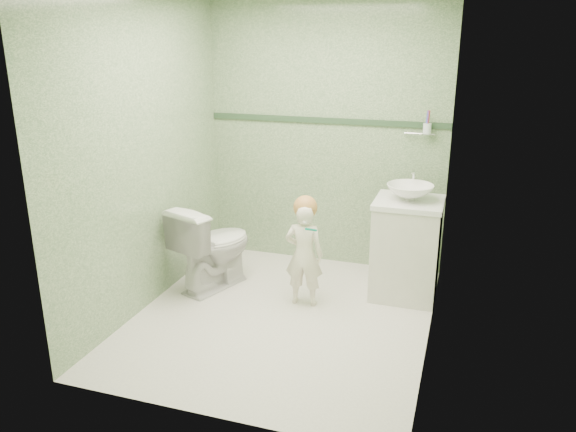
% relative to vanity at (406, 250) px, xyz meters
% --- Properties ---
extents(ground, '(2.50, 2.50, 0.00)m').
position_rel_vanity_xyz_m(ground, '(-0.84, -0.70, -0.40)').
color(ground, beige).
rests_on(ground, ground).
extents(room_shell, '(2.50, 2.54, 2.40)m').
position_rel_vanity_xyz_m(room_shell, '(-0.84, -0.70, 0.80)').
color(room_shell, gray).
rests_on(room_shell, ground).
extents(trim_stripe, '(2.20, 0.02, 0.05)m').
position_rel_vanity_xyz_m(trim_stripe, '(-0.84, 0.54, 0.95)').
color(trim_stripe, '#2D482F').
rests_on(trim_stripe, room_shell).
extents(vanity, '(0.52, 0.50, 0.80)m').
position_rel_vanity_xyz_m(vanity, '(0.00, 0.00, 0.00)').
color(vanity, silver).
rests_on(vanity, ground).
extents(counter, '(0.54, 0.52, 0.04)m').
position_rel_vanity_xyz_m(counter, '(0.00, 0.00, 0.41)').
color(counter, white).
rests_on(counter, vanity).
extents(basin, '(0.37, 0.37, 0.13)m').
position_rel_vanity_xyz_m(basin, '(0.00, 0.00, 0.49)').
color(basin, white).
rests_on(basin, counter).
extents(faucet, '(0.03, 0.13, 0.18)m').
position_rel_vanity_xyz_m(faucet, '(0.00, 0.19, 0.57)').
color(faucet, silver).
rests_on(faucet, counter).
extents(cup_holder, '(0.26, 0.07, 0.21)m').
position_rel_vanity_xyz_m(cup_holder, '(0.05, 0.48, 0.93)').
color(cup_holder, silver).
rests_on(cup_holder, room_shell).
extents(toilet, '(0.64, 0.83, 0.75)m').
position_rel_vanity_xyz_m(toilet, '(-1.58, -0.33, -0.03)').
color(toilet, white).
rests_on(toilet, ground).
extents(toddler, '(0.32, 0.23, 0.84)m').
position_rel_vanity_xyz_m(toddler, '(-0.75, -0.41, 0.02)').
color(toddler, white).
rests_on(toddler, ground).
extents(hair_cap, '(0.19, 0.19, 0.19)m').
position_rel_vanity_xyz_m(hair_cap, '(-0.75, -0.39, 0.41)').
color(hair_cap, '#BE8241').
rests_on(hair_cap, toddler).
extents(teal_toothbrush, '(0.11, 0.14, 0.08)m').
position_rel_vanity_xyz_m(teal_toothbrush, '(-0.67, -0.53, 0.29)').
color(teal_toothbrush, '#048A71').
rests_on(teal_toothbrush, toddler).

